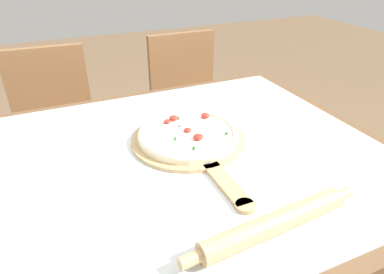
# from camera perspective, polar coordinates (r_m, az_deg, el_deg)

# --- Properties ---
(dining_table) EXTENTS (1.26, 1.05, 0.78)m
(dining_table) POSITION_cam_1_polar(r_m,az_deg,el_deg) (1.07, -1.62, -8.04)
(dining_table) COLOR brown
(dining_table) RESTS_ON ground_plane
(towel_cloth) EXTENTS (1.18, 0.97, 0.00)m
(towel_cloth) POSITION_cam_1_polar(r_m,az_deg,el_deg) (1.01, -1.70, -3.11)
(towel_cloth) COLOR silver
(towel_cloth) RESTS_ON dining_table
(pizza_peel) EXTENTS (0.35, 0.54, 0.01)m
(pizza_peel) POSITION_cam_1_polar(r_m,az_deg,el_deg) (1.05, -0.19, -0.92)
(pizza_peel) COLOR tan
(pizza_peel) RESTS_ON towel_cloth
(pizza) EXTENTS (0.31, 0.31, 0.04)m
(pizza) POSITION_cam_1_polar(r_m,az_deg,el_deg) (1.06, -0.65, 0.52)
(pizza) COLOR beige
(pizza) RESTS_ON pizza_peel
(rolling_pin) EXTENTS (0.45, 0.08, 0.05)m
(rolling_pin) POSITION_cam_1_polar(r_m,az_deg,el_deg) (0.77, 13.64, -13.82)
(rolling_pin) COLOR tan
(rolling_pin) RESTS_ON towel_cloth
(chair_left) EXTENTS (0.42, 0.42, 0.90)m
(chair_left) POSITION_cam_1_polar(r_m,az_deg,el_deg) (1.83, -21.67, 1.52)
(chair_left) COLOR brown
(chair_left) RESTS_ON ground_plane
(chair_right) EXTENTS (0.40, 0.40, 0.90)m
(chair_right) POSITION_cam_1_polar(r_m,az_deg,el_deg) (1.96, -0.67, 5.62)
(chair_right) COLOR brown
(chair_right) RESTS_ON ground_plane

